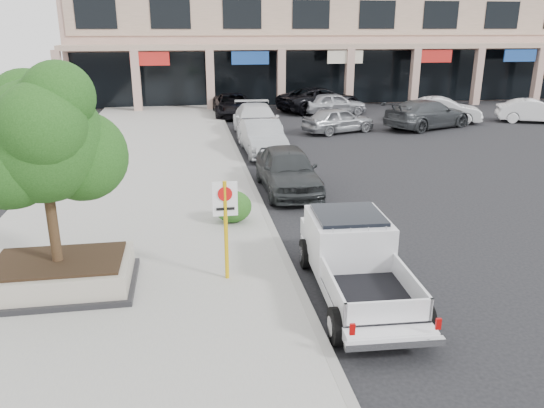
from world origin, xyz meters
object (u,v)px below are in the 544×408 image
Objects in this scene: lot_car_c at (428,114)px; lot_car_f at (534,111)px; planter at (60,275)px; lot_car_d at (319,99)px; curb_car_a at (288,169)px; lot_car_b at (442,110)px; no_parking_sign at (226,217)px; lot_car_a at (338,120)px; curb_car_d at (233,105)px; curb_car_c at (256,121)px; curb_car_b at (262,137)px; planter_tree at (50,140)px; lot_car_e at (334,104)px; pickup_truck at (358,263)px.

lot_car_c is 1.33× the size of lot_car_f.
lot_car_d is (12.15, 25.15, 0.36)m from planter.
curb_car_a is 17.59m from lot_car_b.
no_parking_sign is 0.55× the size of lot_car_a.
curb_car_d is at bearing 84.42° from no_parking_sign.
no_parking_sign is at bearing 154.70° from lot_car_f.
curb_car_d is 1.28× the size of lot_car_a.
curb_car_a is at bearing 140.09° from lot_car_d.
lot_car_d is at bearing 71.35° from no_parking_sign.
lot_car_b is at bearing 13.70° from curb_car_c.
lot_car_a is 7.84m from lot_car_d.
curb_car_b is 0.90× the size of curb_car_d.
lot_car_f is at bearing 7.00° from curb_car_c.
no_parking_sign is at bearing 120.12° from lot_car_c.
lot_car_b is at bearing 46.57° from planter.
planter_tree reaches higher than curb_car_b.
lot_car_c is 8.62m from lot_car_d.
pickup_truck is at bearing 160.19° from lot_car_e.
curb_car_a is 18.03m from lot_car_e.
lot_car_e is at bearing 57.93° from curb_car_b.
no_parking_sign is 22.25m from lot_car_c.
curb_car_b is at bearing 141.32° from lot_car_b.
lot_car_c is at bearing 118.31° from lot_car_f.
curb_car_b is (6.34, 12.83, 0.31)m from planter.
lot_car_c is (10.43, 5.05, 0.04)m from curb_car_b.
planter is 6.48m from pickup_truck.
curb_car_c reaches higher than curb_car_b.
curb_car_d is 6.26m from lot_car_d.
pickup_truck reaches higher than curb_car_d.
lot_car_f is (11.95, -6.50, -0.13)m from lot_car_d.
curb_car_c reaches higher than curb_car_a.
curb_car_b is at bearing 92.12° from lot_car_c.
lot_car_c is at bearing -104.19° from lot_car_a.
pickup_truck reaches higher than curb_car_b.
lot_car_d is at bearing 71.26° from lot_car_b.
pickup_truck is at bearing -88.92° from curb_car_c.
curb_car_a is at bearing -89.52° from curb_car_c.
planter_tree is 0.86× the size of curb_car_a.
lot_car_f is (12.82, 1.29, -0.01)m from lot_car_a.
lot_car_c reaches higher than planter.
lot_car_d is at bearing 10.82° from curb_car_d.
planter is at bearing -117.55° from curb_car_b.
curb_car_b is 11.21m from curb_car_d.
curb_car_a reaches higher than planter.
curb_car_b is (6.21, 12.67, -2.63)m from planter_tree.
lot_car_b is at bearing -153.46° from lot_car_d.
lot_car_b is 5.64m from lot_car_f.
lot_car_f is (11.27, -5.06, -0.03)m from lot_car_e.
lot_car_c is (13.13, 17.95, -0.81)m from no_parking_sign.
planter is at bearing -133.49° from curb_car_a.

